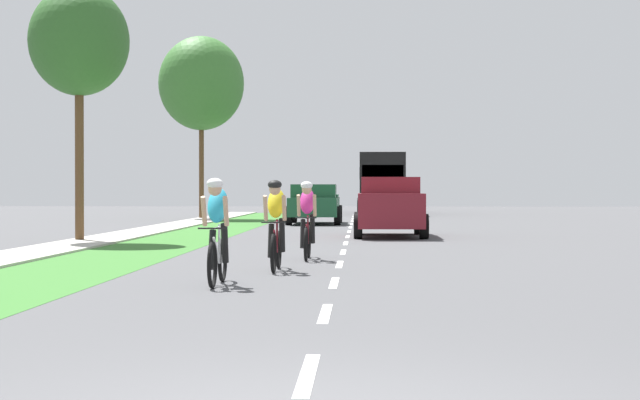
% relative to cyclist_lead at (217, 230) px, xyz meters
% --- Properties ---
extents(ground_plane, '(120.00, 120.00, 0.00)m').
position_rel_cyclist_lead_xyz_m(ground_plane, '(1.71, 11.40, -0.81)').
color(ground_plane, '#4C4C4F').
extents(grass_verge, '(2.53, 70.00, 0.01)m').
position_rel_cyclist_lead_xyz_m(grass_verge, '(-3.05, 11.40, -0.81)').
color(grass_verge, '#38722D').
rests_on(grass_verge, ground_plane).
extents(sidewalk_concrete, '(1.62, 70.00, 0.10)m').
position_rel_cyclist_lead_xyz_m(sidewalk_concrete, '(-5.13, 11.40, -0.81)').
color(sidewalk_concrete, '#B2ADA3').
rests_on(sidewalk_concrete, ground_plane).
extents(lane_markings_center, '(0.12, 54.07, 0.01)m').
position_rel_cyclist_lead_xyz_m(lane_markings_center, '(1.71, 15.40, -0.81)').
color(lane_markings_center, white).
rests_on(lane_markings_center, ground_plane).
extents(cyclist_lead, '(0.42, 1.72, 1.58)m').
position_rel_cyclist_lead_xyz_m(cyclist_lead, '(0.00, 0.00, 0.00)').
color(cyclist_lead, black).
rests_on(cyclist_lead, ground_plane).
extents(cyclist_trailing, '(0.42, 1.72, 1.58)m').
position_rel_cyclist_lead_xyz_m(cyclist_trailing, '(0.64, 2.64, 0.00)').
color(cyclist_trailing, black).
rests_on(cyclist_trailing, ground_plane).
extents(cyclist_distant, '(0.42, 1.72, 1.58)m').
position_rel_cyclist_lead_xyz_m(cyclist_distant, '(1.03, 5.48, 0.00)').
color(cyclist_distant, black).
rests_on(cyclist_distant, ground_plane).
extents(suv_maroon, '(2.15, 4.70, 1.79)m').
position_rel_cyclist_lead_xyz_m(suv_maroon, '(2.98, 15.59, 0.14)').
color(suv_maroon, maroon).
rests_on(suv_maroon, ground_plane).
extents(pickup_dark_green, '(2.22, 5.10, 1.64)m').
position_rel_cyclist_lead_xyz_m(pickup_dark_green, '(0.18, 26.67, 0.02)').
color(pickup_dark_green, '#194C2D').
rests_on(pickup_dark_green, ground_plane).
extents(sedan_white, '(1.98, 4.30, 1.52)m').
position_rel_cyclist_lead_xyz_m(sedan_white, '(3.52, 36.21, -0.04)').
color(sedan_white, silver).
rests_on(sedan_white, ground_plane).
extents(bus_black, '(2.78, 11.60, 3.48)m').
position_rel_cyclist_lead_xyz_m(bus_black, '(3.29, 45.01, 1.17)').
color(bus_black, black).
rests_on(bus_black, ground_plane).
extents(street_tree_near, '(2.73, 2.73, 6.99)m').
position_rel_cyclist_lead_xyz_m(street_tree_near, '(-5.59, 12.32, 4.64)').
color(street_tree_near, brown).
rests_on(street_tree_near, ground_plane).
extents(street_tree_far, '(4.18, 4.18, 8.94)m').
position_rel_cyclist_lead_xyz_m(street_tree_far, '(-5.70, 33.80, 5.81)').
color(street_tree_far, brown).
rests_on(street_tree_far, ground_plane).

